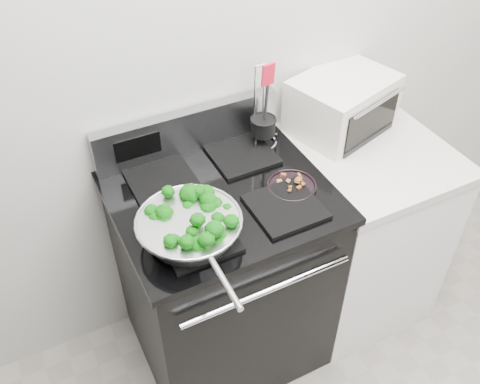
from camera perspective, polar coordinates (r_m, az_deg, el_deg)
back_wall at (r=2.10m, az=1.34°, el=16.13°), size 4.00×0.02×2.70m
gas_range at (r=2.29m, az=-1.75°, el=-8.80°), size 0.79×0.69×1.13m
counter at (r=2.57m, az=12.24°, el=-3.73°), size 0.62×0.68×0.92m
skillet at (r=1.76m, az=-5.40°, el=-3.73°), size 0.36×0.56×0.08m
broccoli_pile at (r=1.75m, az=-5.47°, el=-3.23°), size 0.28×0.28×0.10m
bacon_plate at (r=1.98m, az=5.54°, el=0.87°), size 0.19×0.19×0.04m
utensil_holder at (r=2.16m, az=2.47°, el=6.61°), size 0.12×0.12×0.36m
toaster_oven at (r=2.32m, az=10.83°, el=9.22°), size 0.48×0.41×0.24m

